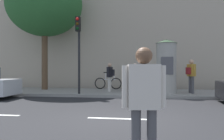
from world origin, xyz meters
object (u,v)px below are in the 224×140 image
Objects in this scene: pedestrian_near_pole at (110,74)px; pedestrian_in_red_top at (132,76)px; street_tree at (45,5)px; pedestrian_with_backpack at (144,97)px; traffic_light at (78,42)px; poster_column at (166,66)px; pedestrian_in_dark_shirt at (168,75)px; bicycle_leaning at (108,83)px; pedestrian_tallest at (191,73)px; pedestrian_with_bag at (136,76)px.

pedestrian_in_red_top is (1.20, 0.61, -0.11)m from pedestrian_near_pole.
pedestrian_with_backpack is (6.45, -11.22, -4.40)m from street_tree.
street_tree is 13.67m from pedestrian_with_backpack.
traffic_light is 1.39× the size of poster_column.
pedestrian_in_dark_shirt is (4.75, 2.69, -1.76)m from traffic_light.
bicycle_leaning is (-2.56, 12.07, -0.53)m from pedestrian_with_backpack.
traffic_light is at bearing -168.81° from pedestrian_tallest.
street_tree is 4.60× the size of pedestrian_with_bag.
street_tree is at bearing 119.88° from pedestrian_with_backpack.
pedestrian_with_bag is (-0.65, 9.28, 0.02)m from pedestrian_with_backpack.
poster_column is 0.39× the size of street_tree.
pedestrian_in_red_top is (-0.97, 11.05, -0.06)m from pedestrian_with_backpack.
poster_column is at bearing 18.35° from pedestrian_with_bag.
street_tree is 7.52m from pedestrian_with_bag.
street_tree reaches higher than pedestrian_in_red_top.
pedestrian_near_pole is at bearing 168.66° from poster_column.
poster_column reaches higher than pedestrian_near_pole.
pedestrian_with_bag is at bearing -55.49° from bicycle_leaning.
bicycle_leaning is (-1.59, 1.03, -0.47)m from pedestrian_in_red_top.
pedestrian_with_backpack is at bearing -78.27° from pedestrian_near_pole.
pedestrian_tallest is 1.21× the size of pedestrian_in_red_top.
pedestrian_with_bag is at bearing -161.65° from poster_column.
pedestrian_in_red_top is at bearing 147.17° from poster_column.
traffic_light is at bearing -150.45° from pedestrian_in_dark_shirt.
pedestrian_tallest is (1.29, 0.21, -0.36)m from poster_column.
pedestrian_in_dark_shirt is 2.92m from pedestrian_with_bag.
poster_column is 1.84m from pedestrian_in_dark_shirt.
pedestrian_in_red_top is (-0.33, 1.76, -0.08)m from pedestrian_with_bag.
pedestrian_with_backpack is 12.35m from bicycle_leaning.
pedestrian_in_dark_shirt is 0.99× the size of pedestrian_with_bag.
pedestrian_with_bag is at bearing -165.62° from pedestrian_tallest.
pedestrian_tallest is at bearing 11.19° from traffic_light.
pedestrian_in_dark_shirt is at bearing 82.38° from poster_column.
poster_column is at bearing -32.83° from bicycle_leaning.
pedestrian_with_backpack is 1.13× the size of pedestrian_in_dark_shirt.
pedestrian_with_backpack is 11.09m from pedestrian_in_red_top.
pedestrian_in_red_top is 1.95m from bicycle_leaning.
traffic_light is 5.73m from pedestrian_in_dark_shirt.
pedestrian_tallest is (4.40, -0.41, 0.11)m from pedestrian_near_pole.
pedestrian_with_bag is at bearing -37.10° from pedestrian_near_pole.
pedestrian_in_red_top is 0.84× the size of bicycle_leaning.
pedestrian_tallest reaches higher than pedestrian_with_backpack.
pedestrian_tallest is at bearing -55.72° from pedestrian_in_dark_shirt.
pedestrian_near_pole is at bearing 101.73° from pedestrian_with_backpack.
traffic_light is at bearing -172.02° from pedestrian_with_bag.
pedestrian_in_dark_shirt is at bearing 2.56° from street_tree.
pedestrian_in_red_top is at bearing 27.08° from pedestrian_near_pole.
street_tree reaches higher than bicycle_leaning.
poster_column reaches higher than pedestrian_with_backpack.
pedestrian_tallest is (1.05, -1.54, 0.15)m from pedestrian_in_dark_shirt.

